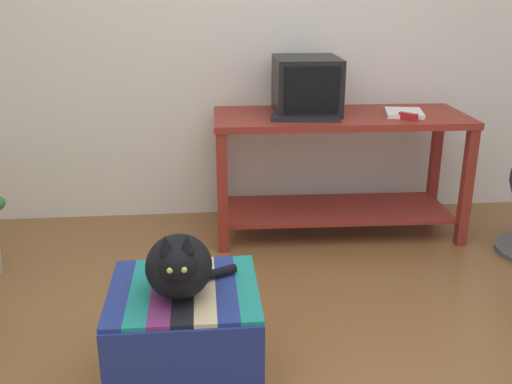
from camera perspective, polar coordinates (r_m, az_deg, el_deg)
back_wall at (r=3.91m, az=-0.77°, el=16.45°), size 8.00×0.10×2.60m
desk at (r=3.68m, az=8.08°, el=3.84°), size 1.56×0.66×0.77m
tv_monitor at (r=3.63m, az=4.96°, el=10.34°), size 0.40×0.46×0.34m
keyboard at (r=3.44m, az=4.81°, el=7.27°), size 0.42×0.20×0.02m
book at (r=3.67m, az=14.31°, el=7.52°), size 0.27×0.29×0.03m
ottoman_with_blanket at (r=2.36m, az=-6.91°, el=-13.91°), size 0.57×0.53×0.43m
cat at (r=2.15m, az=-7.54°, el=-7.16°), size 0.35×0.34×0.28m
stapler at (r=3.54m, az=14.71°, el=7.18°), size 0.10×0.11×0.04m
pen at (r=3.73m, az=14.77°, el=7.53°), size 0.09×0.12×0.01m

